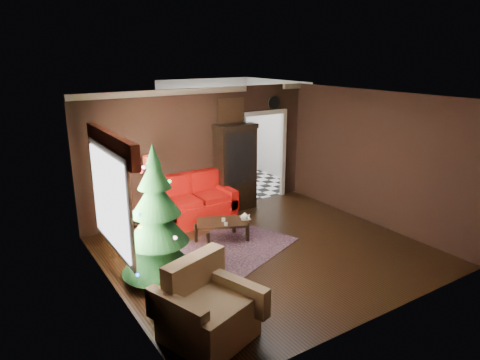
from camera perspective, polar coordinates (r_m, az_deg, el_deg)
floor at (r=8.07m, az=3.50°, el=-9.40°), size 5.50×5.50×0.00m
ceiling at (r=7.30m, az=3.89°, el=10.80°), size 5.50×5.50×0.00m
wall_back at (r=9.62m, az=-5.16°, el=3.70°), size 5.50×0.00×5.50m
wall_front at (r=5.86m, az=18.37°, el=-5.61°), size 5.50×0.00×5.50m
wall_left at (r=6.40m, az=-16.63°, el=-3.55°), size 0.00×5.50×5.50m
wall_right at (r=9.41m, az=17.34°, el=2.72°), size 0.00×5.50×5.50m
doorway at (r=10.57m, az=3.08°, el=2.96°), size 1.10×0.10×2.10m
left_window at (r=6.58m, az=-16.83°, el=-2.57°), size 0.05×1.60×1.40m
valance at (r=6.39m, az=-16.75°, el=4.52°), size 0.12×2.10×0.35m
kitchen_floor at (r=12.06m, az=-1.16°, el=-0.48°), size 3.00×3.00×0.00m
kitchen_window at (r=12.92m, az=-4.60°, el=8.34°), size 0.70×0.06×0.70m
rug at (r=8.15m, az=-1.21°, el=-9.04°), size 2.72×2.37×0.01m
loveseat at (r=9.31m, az=-5.91°, el=-2.52°), size 1.70×0.90×1.00m
curio_cabinet at (r=9.90m, az=-0.63°, el=1.45°), size 0.90×0.45×1.90m
floor_lamp at (r=8.49m, az=-11.51°, el=-2.33°), size 0.31×0.31×1.67m
christmas_tree at (r=6.80m, az=-10.97°, el=-5.11°), size 1.26×1.26×2.24m
armchair at (r=5.66m, az=-4.25°, el=-16.25°), size 1.30×1.30×1.05m
coffee_table at (r=8.34m, az=-2.43°, el=-6.80°), size 1.09×0.90×0.42m
teapot at (r=8.24m, az=0.60°, el=-4.92°), size 0.18×0.18×0.16m
cup_a at (r=8.25m, az=-2.21°, el=-5.26°), size 0.08×0.08×0.06m
cup_b at (r=8.05m, az=-1.88°, el=-5.83°), size 0.08×0.08×0.06m
book at (r=8.33m, az=0.08°, el=-4.35°), size 0.17×0.08×0.24m
wall_clock at (r=10.45m, az=4.48°, el=10.19°), size 0.32×0.32×0.06m
painting at (r=9.80m, az=-1.23°, el=9.05°), size 0.62×0.05×0.52m
kitchen_counter at (r=12.94m, az=-3.95°, el=2.73°), size 1.80×0.60×0.90m
kitchen_table at (r=11.56m, az=-1.66°, el=0.69°), size 0.70×0.70×0.75m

